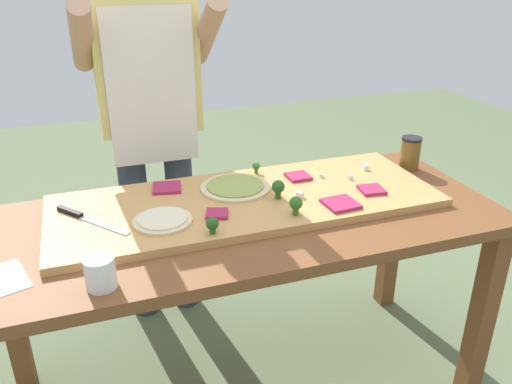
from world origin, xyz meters
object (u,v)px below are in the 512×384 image
(prep_table, at_px, (244,242))
(cheese_crumble_a, at_px, (300,195))
(pizza_whole_cheese_artichoke, at_px, (163,220))
(broccoli_floret_front_right, at_px, (296,204))
(cheese_crumble_d, at_px, (322,175))
(pizza_whole_pesto_green, at_px, (235,187))
(cook_center, at_px, (150,106))
(broccoli_floret_center_left, at_px, (212,224))
(pizza_slice_near_left, at_px, (341,204))
(cheese_crumble_f, at_px, (363,164))
(pizza_slice_center, at_px, (217,214))
(chefs_knife, at_px, (82,217))
(pizza_slice_far_right, at_px, (167,188))
(flour_cup, at_px, (100,274))
(broccoli_floret_back_right, at_px, (278,188))
(recipe_note, at_px, (0,280))
(pizza_slice_near_right, at_px, (372,190))
(cheese_crumble_c, at_px, (350,177))
(cheese_crumble_b, at_px, (280,187))
(sauce_jar, at_px, (410,153))
(pizza_slice_far_left, at_px, (298,176))
(cheese_crumble_e, at_px, (366,167))
(broccoli_floret_front_mid, at_px, (256,167))

(prep_table, xyz_separation_m, cheese_crumble_a, (0.21, 0.02, 0.14))
(prep_table, xyz_separation_m, pizza_whole_cheese_artichoke, (-0.27, -0.01, 0.14))
(broccoli_floret_front_right, distance_m, cheese_crumble_d, 0.34)
(pizza_whole_pesto_green, height_order, cook_center, cook_center)
(pizza_whole_pesto_green, height_order, broccoli_floret_center_left, broccoli_floret_center_left)
(pizza_slice_near_left, height_order, cheese_crumble_f, same)
(pizza_whole_pesto_green, bearing_deg, pizza_slice_center, -122.95)
(chefs_knife, distance_m, pizza_slice_far_right, 0.33)
(broccoli_floret_front_right, relative_size, flour_cup, 0.74)
(broccoli_floret_back_right, distance_m, recipe_note, 0.90)
(pizza_slice_center, relative_size, broccoli_floret_back_right, 1.05)
(chefs_knife, xyz_separation_m, cheese_crumble_d, (0.88, 0.05, 0.00))
(cheese_crumble_d, bearing_deg, pizza_slice_near_left, -100.79)
(pizza_slice_near_right, height_order, flour_cup, flour_cup)
(pizza_slice_near_right, relative_size, broccoli_floret_center_left, 1.59)
(broccoli_floret_center_left, relative_size, cook_center, 0.03)
(cheese_crumble_d, relative_size, flour_cup, 0.17)
(pizza_slice_center, height_order, cheese_crumble_c, cheese_crumble_c)
(chefs_knife, relative_size, pizza_slice_center, 3.67)
(broccoli_floret_back_right, bearing_deg, recipe_note, -168.40)
(chefs_knife, bearing_deg, flour_cup, -84.97)
(pizza_slice_near_left, relative_size, cheese_crumble_b, 8.80)
(cheese_crumble_b, height_order, cheese_crumble_c, cheese_crumble_c)
(pizza_whole_pesto_green, bearing_deg, pizza_slice_far_right, 161.53)
(sauce_jar, bearing_deg, cook_center, 155.82)
(pizza_slice_near_right, height_order, cheese_crumble_a, cheese_crumble_a)
(pizza_slice_far_left, xyz_separation_m, cook_center, (-0.48, 0.43, 0.21))
(flour_cup, relative_size, recipe_note, 0.51)
(broccoli_floret_center_left, height_order, flour_cup, flour_cup)
(pizza_slice_far_right, height_order, broccoli_floret_back_right, broccoli_floret_back_right)
(cheese_crumble_b, bearing_deg, cook_center, 126.98)
(flour_cup, bearing_deg, broccoli_floret_back_right, 26.08)
(pizza_slice_far_right, distance_m, flour_cup, 0.57)
(prep_table, relative_size, cheese_crumble_c, 106.50)
(pizza_slice_near_right, height_order, cheese_crumble_f, same)
(pizza_slice_far_left, height_order, broccoli_floret_back_right, broccoli_floret_back_right)
(broccoli_floret_back_right, relative_size, cheese_crumble_e, 3.42)
(broccoli_floret_back_right, height_order, cheese_crumble_b, broccoli_floret_back_right)
(broccoli_floret_back_right, bearing_deg, pizza_slice_center, -166.70)
(broccoli_floret_front_mid, distance_m, cheese_crumble_e, 0.44)
(pizza_whole_pesto_green, relative_size, broccoli_floret_center_left, 4.78)
(flour_cup, bearing_deg, pizza_slice_near_left, 12.79)
(cheese_crumble_d, xyz_separation_m, cook_center, (-0.57, 0.46, 0.20))
(cheese_crumble_a, bearing_deg, pizza_slice_near_right, -8.29)
(pizza_slice_near_left, bearing_deg, broccoli_floret_front_mid, 115.93)
(prep_table, xyz_separation_m, cheese_crumble_e, (0.56, 0.17, 0.14))
(prep_table, height_order, pizza_slice_center, pizza_slice_center)
(prep_table, distance_m, pizza_whole_pesto_green, 0.21)
(pizza_whole_cheese_artichoke, height_order, pizza_slice_far_right, pizza_whole_cheese_artichoke)
(pizza_slice_near_right, distance_m, cheese_crumble_d, 0.21)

